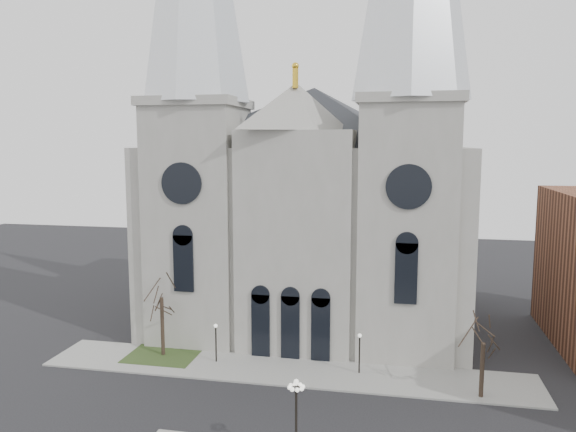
# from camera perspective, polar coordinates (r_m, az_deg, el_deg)

# --- Properties ---
(sidewalk_far) EXTENTS (40.00, 6.00, 0.14)m
(sidewalk_far) POSITION_cam_1_polar(r_m,az_deg,el_deg) (47.36, -0.35, -15.38)
(sidewalk_far) COLOR gray
(sidewalk_far) RESTS_ON ground
(grass_patch) EXTENTS (6.00, 5.00, 0.18)m
(grass_patch) POSITION_cam_1_polar(r_m,az_deg,el_deg) (51.43, -12.55, -13.64)
(grass_patch) COLOR #2C421C
(grass_patch) RESTS_ON ground
(cathedral) EXTENTS (33.00, 26.66, 54.00)m
(cathedral) POSITION_cam_1_polar(r_m,az_deg,el_deg) (55.29, 2.16, 7.49)
(cathedral) COLOR gray
(cathedral) RESTS_ON ground
(tree_left) EXTENTS (3.20, 3.20, 7.50)m
(tree_left) POSITION_cam_1_polar(r_m,az_deg,el_deg) (49.73, -12.73, -7.72)
(tree_left) COLOR black
(tree_left) RESTS_ON ground
(tree_right) EXTENTS (3.20, 3.20, 6.00)m
(tree_right) POSITION_cam_1_polar(r_m,az_deg,el_deg) (43.49, 19.24, -11.74)
(tree_right) COLOR black
(tree_right) RESTS_ON ground
(ped_lamp_left) EXTENTS (0.32, 0.32, 3.26)m
(ped_lamp_left) POSITION_cam_1_polar(r_m,az_deg,el_deg) (48.48, -7.34, -12.03)
(ped_lamp_left) COLOR black
(ped_lamp_left) RESTS_ON sidewalk_far
(ped_lamp_right) EXTENTS (0.32, 0.32, 3.26)m
(ped_lamp_right) POSITION_cam_1_polar(r_m,az_deg,el_deg) (46.22, 7.28, -13.02)
(ped_lamp_right) COLOR black
(ped_lamp_right) RESTS_ON sidewalk_far
(globe_lamp) EXTENTS (1.32, 1.32, 4.84)m
(globe_lamp) POSITION_cam_1_polar(r_m,az_deg,el_deg) (34.31, 0.84, -19.00)
(globe_lamp) COLOR black
(globe_lamp) RESTS_ON sidewalk_near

